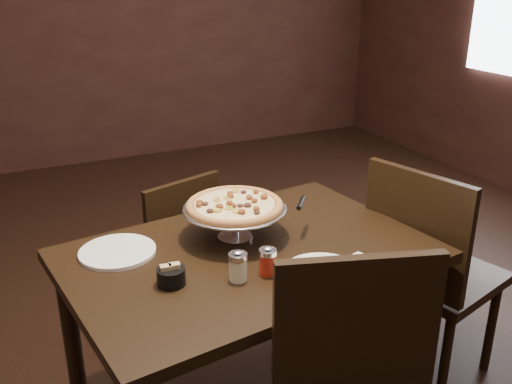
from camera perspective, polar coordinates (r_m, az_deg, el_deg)
name	(u,v)px	position (r m, az deg, el deg)	size (l,w,h in m)	color
room	(243,61)	(1.88, -1.28, 12.98)	(6.04, 7.04, 2.84)	black
dining_table	(249,276)	(2.03, -0.67, -8.44)	(1.33, 0.97, 0.77)	black
pizza_stand	(235,206)	(2.02, -2.15, -1.40)	(0.37, 0.37, 0.15)	silver
parmesan_shaker	(238,266)	(1.79, -1.81, -7.42)	(0.06, 0.06, 0.10)	beige
pepper_flake_shaker	(268,261)	(1.82, 1.19, -6.93)	(0.06, 0.06, 0.10)	maroon
packet_caddy	(171,276)	(1.79, -8.49, -8.29)	(0.09, 0.09, 0.07)	black
napkin_stack	(361,266)	(1.91, 10.49, -7.27)	(0.13, 0.13, 0.01)	silver
plate_left	(117,252)	(2.02, -13.69, -5.82)	(0.26, 0.26, 0.01)	white
plate_near	(323,273)	(1.85, 6.75, -8.07)	(0.26, 0.26, 0.01)	white
serving_spatula	(301,203)	(2.06, 4.53, -1.12)	(0.15, 0.15, 0.02)	silver
chair_far	(171,251)	(2.69, -8.46, -5.84)	(0.49, 0.49, 0.83)	black
chair_side	(428,268)	(2.46, 16.83, -7.25)	(0.56, 0.56, 0.98)	black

